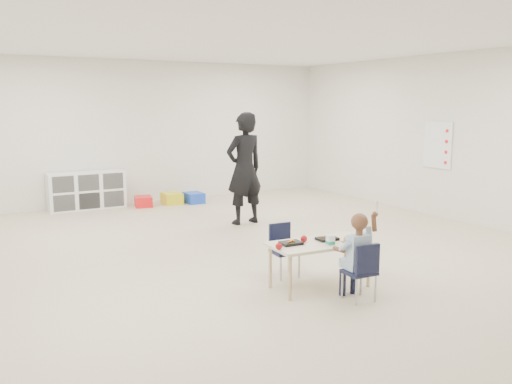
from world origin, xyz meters
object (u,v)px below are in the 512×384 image
child (360,254)px  adult (244,169)px  chair_near (359,271)px  table (320,264)px  cubby_shelf (87,190)px

child → adult: (0.69, 3.68, 0.44)m
chair_near → table: bearing=106.9°
table → chair_near: 0.52m
adult → cubby_shelf: bearing=-58.3°
chair_near → child: size_ratio=0.63×
chair_near → cubby_shelf: (-1.29, 6.25, 0.05)m
table → cubby_shelf: bearing=105.0°
child → cubby_shelf: bearing=105.2°
child → cubby_shelf: child is taller
chair_near → adult: adult is taller
chair_near → adult: bearing=83.0°
chair_near → adult: (0.69, 3.68, 0.61)m
adult → child: bearing=73.6°
table → child: (0.12, -0.50, 0.22)m
table → adult: 3.34m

